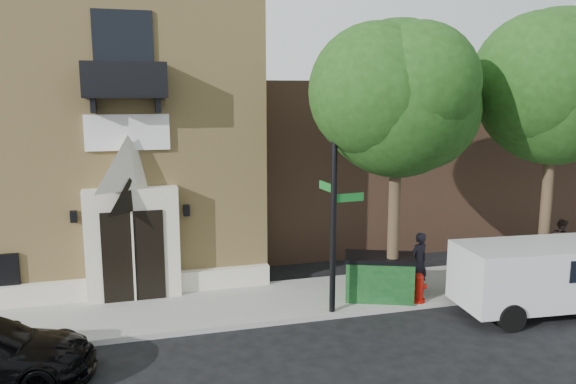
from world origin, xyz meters
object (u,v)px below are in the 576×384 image
at_px(cargo_van, 551,274).
at_px(street_sign, 334,202).
at_px(fire_hydrant, 418,288).
at_px(dumpster, 379,276).
at_px(pedestrian_near, 419,262).
at_px(pedestrian_far, 561,242).

relative_size(cargo_van, street_sign, 0.83).
height_order(fire_hydrant, dumpster, dumpster).
distance_m(fire_hydrant, pedestrian_near, 1.08).
bearing_deg(street_sign, cargo_van, -18.98).
height_order(fire_hydrant, pedestrian_far, pedestrian_far).
bearing_deg(pedestrian_far, dumpster, 95.58).
bearing_deg(dumpster, cargo_van, -3.20).
xyz_separation_m(fire_hydrant, pedestrian_far, (6.47, 1.94, 0.37)).
relative_size(cargo_van, pedestrian_far, 3.14).
bearing_deg(cargo_van, fire_hydrant, 161.67).
relative_size(street_sign, fire_hydrant, 7.03).
bearing_deg(pedestrian_far, pedestrian_near, 95.30).
bearing_deg(dumpster, pedestrian_near, 33.06).
bearing_deg(fire_hydrant, pedestrian_far, 16.67).
bearing_deg(pedestrian_near, pedestrian_far, 173.62).
distance_m(cargo_van, pedestrian_far, 4.60).
xyz_separation_m(dumpster, pedestrian_near, (1.40, 0.29, 0.24)).
distance_m(fire_hydrant, pedestrian_far, 6.76).
height_order(cargo_van, dumpster, cargo_van).
bearing_deg(street_sign, pedestrian_far, 6.28).
bearing_deg(dumpster, pedestrian_far, 31.86).
xyz_separation_m(dumpster, pedestrian_far, (7.42, 1.36, 0.15)).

